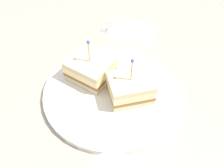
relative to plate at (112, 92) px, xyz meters
The scene contains 7 objects.
ground_plane 1.64cm from the plate, ahead, with size 106.38×106.38×2.00cm, color #9E9384.
plate is the anchor object (origin of this frame).
sandwich_half_front 7.03cm from the plate, 61.20° to the left, with size 10.57×11.22×10.10cm.
sandwich_half_back 5.14cm from the plate, 99.49° to the right, with size 10.17×10.94×10.41cm.
napkin 23.06cm from the plate, ahead, with size 11.77×10.59×0.15cm, color white.
fork 21.82cm from the plate, ahead, with size 2.66×11.97×0.35cm.
knife 25.68cm from the plate, ahead, with size 3.02×12.25×0.35cm.
Camera 1 is at (-37.41, -8.59, 45.54)cm, focal length 43.76 mm.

